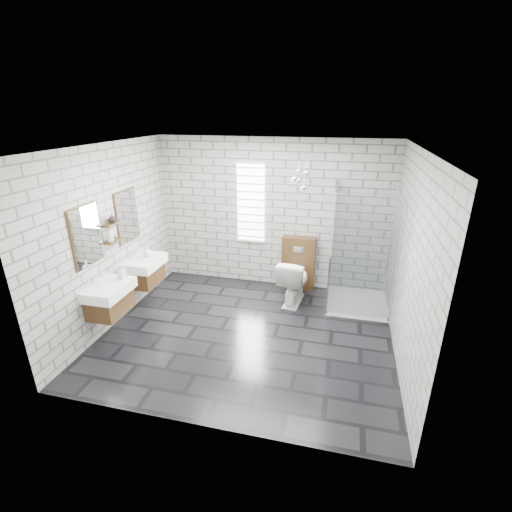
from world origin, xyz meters
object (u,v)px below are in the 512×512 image
at_px(vanity_left, 107,290).
at_px(shower_enclosure, 353,280).
at_px(cistern_panel, 298,263).
at_px(vanity_right, 143,263).
at_px(toilet, 294,280).

relative_size(vanity_left, shower_enclosure, 0.77).
distance_m(vanity_left, cistern_panel, 3.31).
bearing_deg(shower_enclosure, cistern_panel, 152.21).
xyz_separation_m(vanity_right, toilet, (2.43, 0.68, -0.36)).
height_order(cistern_panel, shower_enclosure, shower_enclosure).
height_order(vanity_right, toilet, vanity_right).
bearing_deg(shower_enclosure, toilet, -178.10).
distance_m(vanity_right, toilet, 2.55).
xyz_separation_m(vanity_left, cistern_panel, (2.43, 2.24, -0.26)).
bearing_deg(vanity_left, vanity_right, 90.00).
bearing_deg(cistern_panel, vanity_left, -137.35).
bearing_deg(vanity_left, cistern_panel, 42.65).
bearing_deg(shower_enclosure, vanity_left, -153.24).
bearing_deg(toilet, vanity_right, 22.35).
bearing_deg(shower_enclosure, vanity_right, -168.16).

